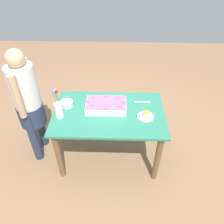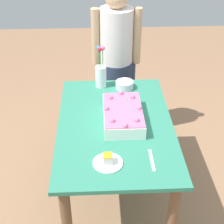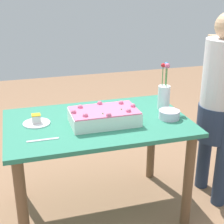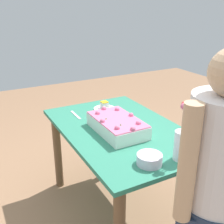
% 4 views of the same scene
% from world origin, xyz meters
% --- Properties ---
extents(ground_plane, '(8.00, 8.00, 0.00)m').
position_xyz_m(ground_plane, '(0.00, 0.00, 0.00)').
color(ground_plane, '#986F4F').
extents(dining_table, '(1.29, 0.83, 0.76)m').
position_xyz_m(dining_table, '(0.00, 0.00, 0.63)').
color(dining_table, '#308064').
rests_on(dining_table, ground_plane).
extents(sheet_cake, '(0.47, 0.28, 0.12)m').
position_xyz_m(sheet_cake, '(-0.03, 0.06, 0.81)').
color(sheet_cake, white).
rests_on(sheet_cake, dining_table).
extents(serving_plate_with_slice, '(0.19, 0.19, 0.07)m').
position_xyz_m(serving_plate_with_slice, '(0.42, -0.07, 0.78)').
color(serving_plate_with_slice, white).
rests_on(serving_plate_with_slice, dining_table).
extents(cake_knife, '(0.20, 0.02, 0.00)m').
position_xyz_m(cake_knife, '(0.40, 0.21, 0.76)').
color(cake_knife, silver).
rests_on(cake_knife, dining_table).
extents(flower_vase, '(0.09, 0.09, 0.36)m').
position_xyz_m(flower_vase, '(-0.55, -0.09, 0.87)').
color(flower_vase, white).
rests_on(flower_vase, dining_table).
extents(fruit_bowl, '(0.15, 0.15, 0.06)m').
position_xyz_m(fruit_bowl, '(-0.51, 0.10, 0.79)').
color(fruit_bowl, silver).
rests_on(fruit_bowl, dining_table).
extents(person_standing, '(0.31, 0.45, 1.49)m').
position_xyz_m(person_standing, '(-0.95, 0.06, 0.85)').
color(person_standing, '#27354E').
rests_on(person_standing, ground_plane).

